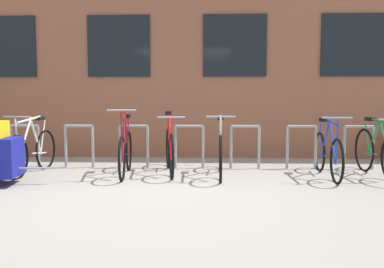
# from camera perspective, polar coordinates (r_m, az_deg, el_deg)

# --- Properties ---
(ground_plane) EXTENTS (42.00, 42.00, 0.00)m
(ground_plane) POSITION_cam_1_polar(r_m,az_deg,el_deg) (5.75, -4.48, -7.84)
(ground_plane) COLOR #9E998E
(storefront_building) EXTENTS (28.00, 5.27, 5.25)m
(storefront_building) POSITION_cam_1_polar(r_m,az_deg,el_deg) (11.48, -1.12, 11.81)
(storefront_building) COLOR brown
(storefront_building) RESTS_ON ground
(bike_rack) EXTENTS (6.55, 0.05, 0.79)m
(bike_rack) POSITION_cam_1_polar(r_m,az_deg,el_deg) (7.52, -0.39, -1.10)
(bike_rack) COLOR gray
(bike_rack) RESTS_ON ground
(bicycle_white) EXTENTS (0.44, 1.70, 1.00)m
(bicycle_white) POSITION_cam_1_polar(r_m,az_deg,el_deg) (7.50, -20.92, -2.14)
(bicycle_white) COLOR black
(bicycle_white) RESTS_ON ground
(bicycle_blue) EXTENTS (0.44, 1.77, 1.01)m
(bicycle_blue) POSITION_cam_1_polar(r_m,az_deg,el_deg) (7.09, 17.96, -2.49)
(bicycle_blue) COLOR black
(bicycle_blue) RESTS_ON ground
(bicycle_silver) EXTENTS (0.44, 1.80, 1.02)m
(bicycle_silver) POSITION_cam_1_polar(r_m,az_deg,el_deg) (6.86, 3.88, -2.38)
(bicycle_silver) COLOR black
(bicycle_silver) RESTS_ON ground
(bicycle_maroon) EXTENTS (0.44, 1.70, 1.11)m
(bicycle_maroon) POSITION_cam_1_polar(r_m,az_deg,el_deg) (6.98, -9.03, -2.33)
(bicycle_maroon) COLOR black
(bicycle_maroon) RESTS_ON ground
(bicycle_green) EXTENTS (0.44, 1.78, 0.98)m
(bicycle_green) POSITION_cam_1_polar(r_m,az_deg,el_deg) (7.41, 23.91, -2.22)
(bicycle_green) COLOR black
(bicycle_green) RESTS_ON ground
(bicycle_red) EXTENTS (0.44, 1.77, 1.05)m
(bicycle_red) POSITION_cam_1_polar(r_m,az_deg,el_deg) (7.10, -3.06, -2.10)
(bicycle_red) COLOR black
(bicycle_red) RESTS_ON ground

